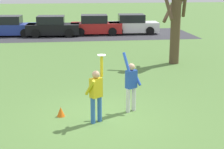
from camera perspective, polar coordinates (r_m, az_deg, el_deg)
ground_plane at (r=11.43m, az=-1.27°, el=-6.84°), size 120.00×120.00×0.00m
person_catcher at (r=10.67m, az=-2.60°, el=-2.85°), size 0.58×0.53×2.08m
person_defender at (r=11.59m, az=3.14°, el=-1.42°), size 0.65×0.63×2.04m
frisbee_disc at (r=10.52m, az=-1.71°, el=3.15°), size 0.26×0.26×0.02m
parked_car_blue at (r=29.25m, az=-16.29°, el=7.45°), size 4.20×2.22×1.59m
parked_car_black at (r=28.46m, az=-9.60°, el=7.64°), size 4.20×2.22×1.59m
parked_car_red at (r=28.92m, az=-2.67°, el=7.95°), size 4.20×2.22×1.59m
parked_car_white at (r=29.43m, az=3.36°, el=8.06°), size 4.20×2.22×1.59m
parking_strip at (r=28.76m, az=-6.49°, el=6.38°), size 19.51×6.40×0.01m
bare_tree_tall at (r=18.62m, az=10.28°, el=9.14°), size 1.47×1.60×4.59m
field_cone_orange at (r=11.51m, az=-8.30°, el=-5.98°), size 0.26×0.26×0.32m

